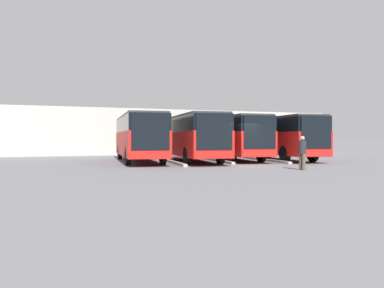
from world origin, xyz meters
The scene contains 10 objects.
ground_plane centered at (0.00, 0.00, 0.00)m, with size 600.00×600.00×0.00m, color slate.
bus_0 centered at (-5.14, -4.82, 1.75)m, with size 3.37×10.73×3.14m.
curb_divider_0 centered at (-3.43, -3.26, 0.07)m, with size 0.24×6.27×0.15m, color #B2B2AD.
bus_1 centered at (-1.71, -5.80, 1.75)m, with size 3.37×10.73×3.14m.
curb_divider_1 centered at (0.00, -4.24, 0.07)m, with size 0.24×6.27×0.15m, color #B2B2AD.
bus_2 centered at (1.72, -4.89, 1.75)m, with size 3.37×10.73×3.14m.
curb_divider_2 centered at (3.43, -3.33, 0.07)m, with size 0.24×6.27×0.15m, color #B2B2AD.
bus_3 centered at (5.14, -5.77, 1.75)m, with size 3.37×10.73×3.14m.
pedestrian centered at (-1.17, 3.68, 0.93)m, with size 0.42×0.42×1.72m.
station_building centered at (0.00, -21.87, 2.27)m, with size 37.34×14.46×4.48m.
Camera 1 is at (10.61, 19.43, 1.61)m, focal length 35.00 mm.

